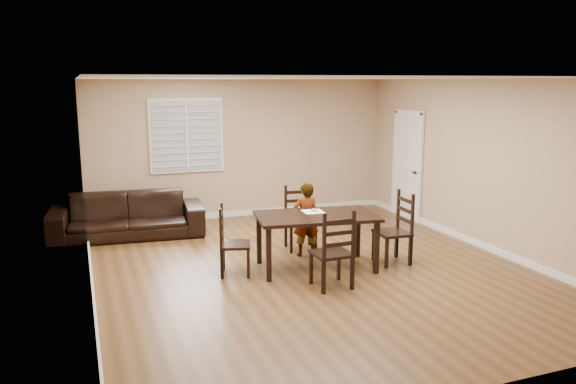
% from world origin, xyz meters
% --- Properties ---
extents(ground, '(7.00, 7.00, 0.00)m').
position_xyz_m(ground, '(0.00, 0.00, 0.00)').
color(ground, brown).
rests_on(ground, ground).
extents(room, '(6.04, 7.04, 2.72)m').
position_xyz_m(room, '(0.04, 0.18, 1.81)').
color(room, tan).
rests_on(room, ground).
extents(dining_table, '(1.81, 1.19, 0.79)m').
position_xyz_m(dining_table, '(0.07, 0.01, 0.71)').
color(dining_table, black).
rests_on(dining_table, ground).
extents(chair_near, '(0.51, 0.49, 1.02)m').
position_xyz_m(chair_near, '(0.23, 1.07, 0.46)').
color(chair_near, black).
rests_on(chair_near, ground).
extents(chair_far, '(0.49, 0.45, 1.06)m').
position_xyz_m(chair_far, '(-0.04, -0.89, 0.48)').
color(chair_far, black).
rests_on(chair_far, ground).
extents(chair_left, '(0.52, 0.54, 0.99)m').
position_xyz_m(chair_left, '(-1.19, 0.21, 0.45)').
color(chair_left, black).
rests_on(chair_left, ground).
extents(chair_right, '(0.47, 0.50, 1.07)m').
position_xyz_m(chair_right, '(1.36, -0.17, 0.48)').
color(chair_right, black).
rests_on(chair_right, ground).
extents(child, '(0.44, 0.31, 1.14)m').
position_xyz_m(child, '(0.16, 0.61, 0.57)').
color(child, gray).
rests_on(child, ground).
extents(napkin, '(0.31, 0.31, 0.00)m').
position_xyz_m(napkin, '(0.10, 0.20, 0.80)').
color(napkin, white).
rests_on(napkin, dining_table).
extents(donut, '(0.11, 0.11, 0.04)m').
position_xyz_m(donut, '(0.12, 0.19, 0.82)').
color(donut, '#AF7E3E').
rests_on(donut, napkin).
extents(sofa, '(2.65, 1.24, 0.75)m').
position_xyz_m(sofa, '(-2.31, 2.70, 0.37)').
color(sofa, black).
rests_on(sofa, ground).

